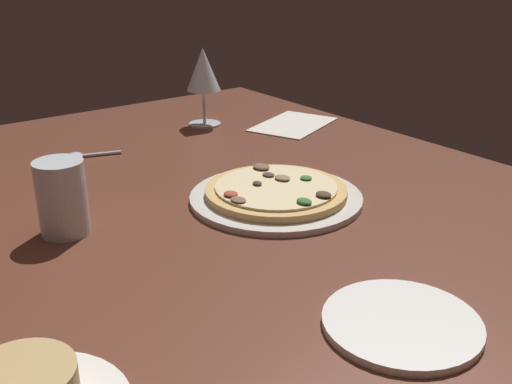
# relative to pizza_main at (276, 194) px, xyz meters

# --- Properties ---
(dining_table) EXTENTS (1.50, 1.10, 0.04)m
(dining_table) POSITION_rel_pizza_main_xyz_m (-0.02, 0.10, -0.03)
(dining_table) COLOR brown
(dining_table) RESTS_ON ground
(pizza_main) EXTENTS (0.28, 0.28, 0.03)m
(pizza_main) POSITION_rel_pizza_main_xyz_m (0.00, 0.00, 0.00)
(pizza_main) COLOR silver
(pizza_main) RESTS_ON dining_table
(wine_glass_far) EXTENTS (0.08, 0.08, 0.17)m
(wine_glass_far) POSITION_rel_pizza_main_xyz_m (0.45, -0.15, 0.11)
(wine_glass_far) COLOR silver
(wine_glass_far) RESTS_ON dining_table
(water_glass) EXTENTS (0.07, 0.07, 0.11)m
(water_glass) POSITION_rel_pizza_main_xyz_m (0.09, 0.31, 0.03)
(water_glass) COLOR silver
(water_glass) RESTS_ON dining_table
(side_plate) EXTENTS (0.17, 0.17, 0.01)m
(side_plate) POSITION_rel_pizza_main_xyz_m (-0.35, 0.11, -0.01)
(side_plate) COLOR white
(side_plate) RESTS_ON dining_table
(paper_menu) EXTENTS (0.20, 0.24, 0.00)m
(paper_menu) POSITION_rel_pizza_main_xyz_m (0.32, -0.31, -0.01)
(paper_menu) COLOR silver
(paper_menu) RESTS_ON dining_table
(spoon) EXTENTS (0.05, 0.10, 0.01)m
(spoon) POSITION_rel_pizza_main_xyz_m (0.39, 0.16, -0.01)
(spoon) COLOR silver
(spoon) RESTS_ON dining_table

